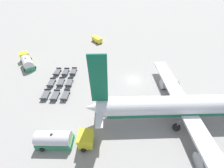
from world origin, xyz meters
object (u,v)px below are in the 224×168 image
object	(u,v)px
fuel_tanker_secondary	(27,62)
baggage_dolly_row_mid_a_col_a	(66,72)
fuel_tanker_primary	(61,139)
service_van	(97,39)
baggage_dolly_row_near_col_a	(57,72)
baggage_dolly_row_mid_b_col_c	(65,95)
baggage_dolly_row_mid_b_col_b	(69,82)
baggage_dolly_row_mid_a_col_c	(55,95)
baggage_dolly_row_mid_b_col_a	(73,72)
airplane	(191,106)
baggage_dolly_row_near_col_b	(51,83)
baggage_dolly_row_near_col_c	(46,95)
baggage_dolly_row_mid_a_col_b	(61,82)

from	to	relation	value
fuel_tanker_secondary	baggage_dolly_row_mid_a_col_a	size ratio (longest dim) A/B	2.29
fuel_tanker_primary	service_van	world-z (taller)	fuel_tanker_primary
baggage_dolly_row_near_col_a	baggage_dolly_row_mid_a_col_a	distance (m)	2.33
baggage_dolly_row_near_col_a	fuel_tanker_primary	bearing A→B (deg)	8.96
baggage_dolly_row_near_col_a	baggage_dolly_row_mid_b_col_c	bearing A→B (deg)	16.49
baggage_dolly_row_mid_b_col_b	baggage_dolly_row_near_col_a	bearing A→B (deg)	-146.27
baggage_dolly_row_mid_a_col_c	baggage_dolly_row_mid_b_col_a	bearing A→B (deg)	157.15
fuel_tanker_secondary	service_van	size ratio (longest dim) A/B	1.71
baggage_dolly_row_mid_b_col_a	baggage_dolly_row_mid_b_col_b	xyz separation A→B (m)	(4.71, -0.86, 0.00)
service_van	baggage_dolly_row_mid_b_col_b	distance (m)	26.59
fuel_tanker_primary	baggage_dolly_row_mid_a_col_c	distance (m)	11.93
service_van	airplane	bearing A→B (deg)	18.98
baggage_dolly_row_mid_a_col_c	baggage_dolly_row_mid_b_col_a	size ratio (longest dim) A/B	1.00
baggage_dolly_row_mid_a_col_c	baggage_dolly_row_mid_b_col_c	world-z (taller)	same
baggage_dolly_row_mid_b_col_a	baggage_dolly_row_near_col_b	bearing A→B (deg)	-52.90
fuel_tanker_primary	baggage_dolly_row_near_col_c	xyz separation A→B (m)	(-12.20, -4.86, -0.84)
fuel_tanker_secondary	baggage_dolly_row_mid_a_col_b	xyz separation A→B (m)	(10.30, 10.43, -0.90)
airplane	baggage_dolly_row_mid_b_col_c	bearing A→B (deg)	-112.89
baggage_dolly_row_mid_b_col_c	baggage_dolly_row_near_col_b	bearing A→B (deg)	-144.01
airplane	baggage_dolly_row_mid_b_col_c	size ratio (longest dim) A/B	10.09
baggage_dolly_row_mid_b_col_b	fuel_tanker_primary	bearing A→B (deg)	-0.80
baggage_dolly_row_mid_b_col_a	fuel_tanker_primary	bearing A→B (deg)	-3.02
baggage_dolly_row_mid_b_col_c	airplane	bearing A→B (deg)	67.11
baggage_dolly_row_mid_a_col_c	baggage_dolly_row_mid_b_col_b	world-z (taller)	same
baggage_dolly_row_near_col_b	baggage_dolly_row_mid_b_col_a	world-z (taller)	same
fuel_tanker_primary	baggage_dolly_row_near_col_a	world-z (taller)	fuel_tanker_primary
service_van	baggage_dolly_row_mid_b_col_c	distance (m)	31.07
service_van	baggage_dolly_row_mid_b_col_b	bearing A→B (deg)	-20.77
baggage_dolly_row_mid_a_col_b	baggage_dolly_row_near_col_c	bearing A→B (deg)	-35.49
baggage_dolly_row_mid_a_col_c	baggage_dolly_row_mid_b_col_c	xyz separation A→B (m)	(0.33, 2.26, 0.00)
baggage_dolly_row_mid_a_col_a	baggage_dolly_row_mid_b_col_c	distance (m)	9.41
baggage_dolly_row_near_col_b	baggage_dolly_row_mid_a_col_c	xyz separation A→B (m)	(4.91, 1.54, 0.00)
baggage_dolly_row_mid_a_col_b	baggage_dolly_row_near_col_a	bearing A→B (deg)	-163.46
baggage_dolly_row_mid_a_col_a	baggage_dolly_row_mid_a_col_b	xyz separation A→B (m)	(4.32, -0.87, 0.00)
fuel_tanker_primary	baggage_dolly_row_near_col_b	distance (m)	17.05
fuel_tanker_primary	baggage_dolly_row_mid_b_col_a	size ratio (longest dim) A/B	2.45
baggage_dolly_row_near_col_c	baggage_dolly_row_mid_b_col_a	bearing A→B (deg)	144.44
service_van	baggage_dolly_row_near_col_c	distance (m)	31.95
service_van	fuel_tanker_secondary	bearing A→B (deg)	-57.47
baggage_dolly_row_mid_b_col_b	baggage_dolly_row_mid_b_col_c	bearing A→B (deg)	-7.96
airplane	service_van	distance (m)	41.67
baggage_dolly_row_near_col_c	baggage_dolly_row_mid_b_col_b	bearing A→B (deg)	125.33
airplane	baggage_dolly_row_mid_b_col_a	xyz separation A→B (m)	(-19.20, -22.10, -2.75)
baggage_dolly_row_near_col_a	airplane	bearing A→B (deg)	53.23
baggage_dolly_row_near_col_c	baggage_dolly_row_mid_a_col_b	distance (m)	5.08
service_van	baggage_dolly_row_mid_b_col_a	size ratio (longest dim) A/B	1.34
baggage_dolly_row_mid_b_col_a	baggage_dolly_row_mid_b_col_c	bearing A→B (deg)	-9.20
baggage_dolly_row_near_col_a	baggage_dolly_row_mid_b_col_b	world-z (taller)	same
airplane	fuel_tanker_primary	distance (m)	23.30
airplane	baggage_dolly_row_near_col_c	world-z (taller)	airplane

